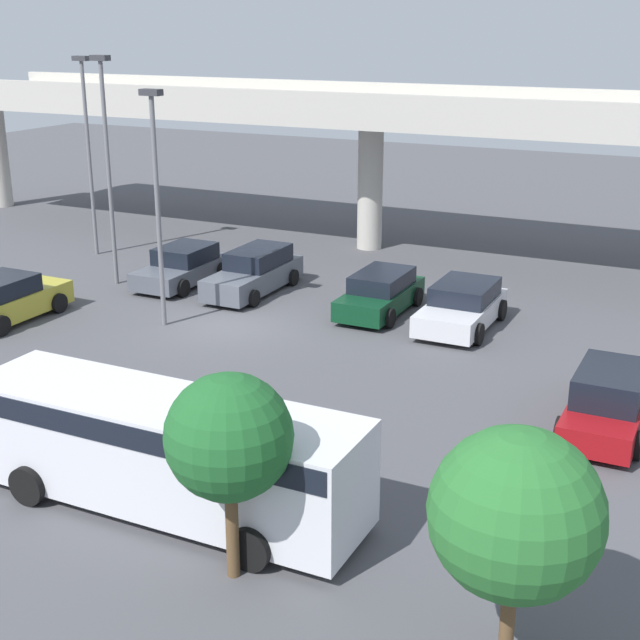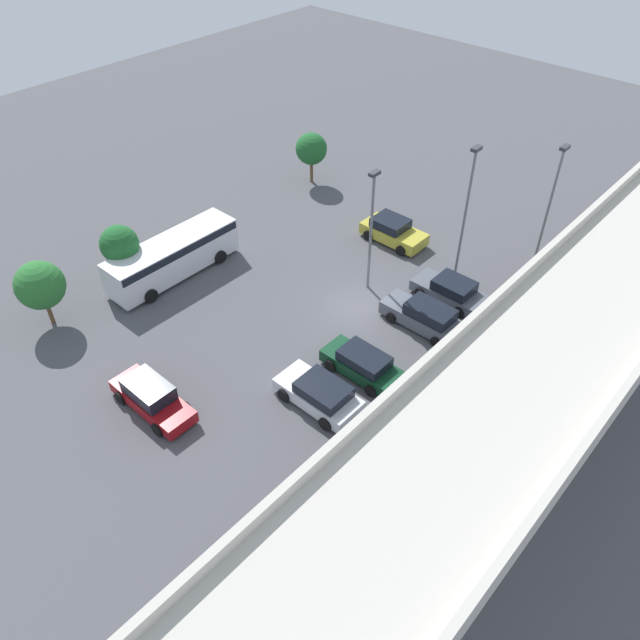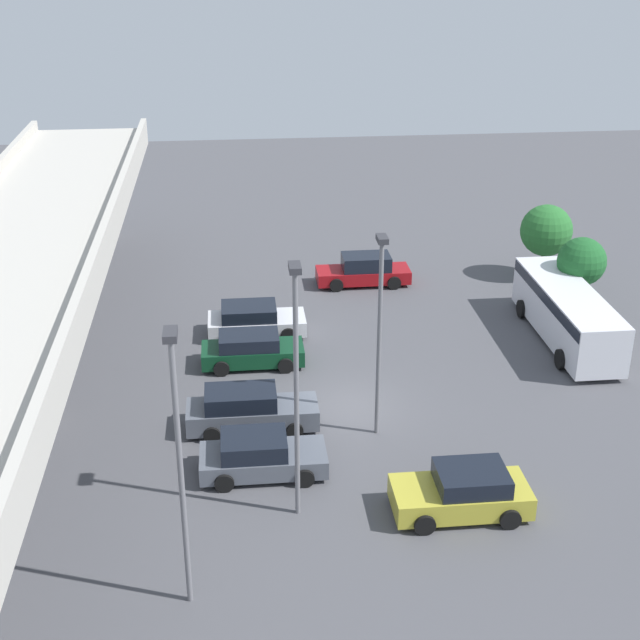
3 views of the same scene
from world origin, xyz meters
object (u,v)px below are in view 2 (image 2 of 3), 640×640
object	(u,v)px
parked_car_0	(393,231)
parked_car_5	(151,397)
lamp_post_near_aisle	(371,223)
tree_front_right	(40,285)
shuttle_bus	(173,255)
tree_front_left	(311,149)
lamp_post_mid_lot	(467,205)
parked_car_1	(450,291)
lamp_post_by_overpass	(550,202)
parked_car_3	(362,364)
parked_car_2	(425,317)
tree_front_centre	(119,244)
parked_car_4	(320,394)

from	to	relation	value
parked_car_0	parked_car_5	bearing A→B (deg)	-89.29
lamp_post_near_aisle	tree_front_right	bearing A→B (deg)	-37.65
tree_front_right	shuttle_bus	bearing A→B (deg)	168.73
parked_car_0	tree_front_left	bearing A→B (deg)	165.73
parked_car_0	lamp_post_mid_lot	bearing A→B (deg)	-5.40
parked_car_1	tree_front_right	xyz separation A→B (m)	(16.85, -15.68, 1.94)
parked_car_0	lamp_post_by_overpass	world-z (taller)	lamp_post_by_overpass
parked_car_3	shuttle_bus	xyz separation A→B (m)	(1.00, -14.20, 0.76)
shuttle_bus	parked_car_5	bearing A→B (deg)	46.40
parked_car_3	tree_front_right	xyz separation A→B (m)	(8.61, -15.71, 1.93)
parked_car_2	tree_front_right	size ratio (longest dim) A/B	1.22
parked_car_3	tree_front_right	size ratio (longest dim) A/B	1.08
parked_car_1	tree_front_centre	bearing A→B (deg)	36.98
parked_car_5	lamp_post_near_aisle	distance (m)	15.27
lamp_post_near_aisle	lamp_post_mid_lot	size ratio (longest dim) A/B	0.90
parked_car_3	tree_front_left	distance (m)	21.07
parked_car_2	parked_car_3	distance (m)	5.21
tree_front_left	parked_car_1	bearing A→B (deg)	71.60
parked_car_0	tree_front_right	world-z (taller)	tree_front_right
parked_car_4	parked_car_1	bearing A→B (deg)	-91.05
lamp_post_by_overpass	tree_front_left	distance (m)	18.37
lamp_post_mid_lot	parked_car_5	bearing A→B (deg)	-14.60
parked_car_5	lamp_post_by_overpass	size ratio (longest dim) A/B	0.58
shuttle_bus	tree_front_right	world-z (taller)	tree_front_right
parked_car_0	lamp_post_by_overpass	xyz separation A→B (m)	(-3.22, 8.61, 4.12)
parked_car_5	shuttle_bus	xyz separation A→B (m)	(-7.67, -8.05, 0.71)
parked_car_1	shuttle_bus	size ratio (longest dim) A/B	0.50
shuttle_bus	tree_front_centre	world-z (taller)	tree_front_centre
shuttle_bus	parked_car_0	bearing A→B (deg)	147.20
parked_car_5	lamp_post_near_aisle	size ratio (longest dim) A/B	0.63
parked_car_2	tree_front_right	xyz separation A→B (m)	(13.81, -15.97, 1.88)
parked_car_1	parked_car_2	xyz separation A→B (m)	(3.04, 0.29, 0.07)
parked_car_1	shuttle_bus	bearing A→B (deg)	33.14
shuttle_bus	tree_front_right	size ratio (longest dim) A/B	2.17
parked_car_3	tree_front_left	xyz separation A→B (m)	(-13.56, -16.01, 1.99)
parked_car_4	lamp_post_mid_lot	bearing A→B (deg)	-86.30
parked_car_4	tree_front_right	xyz separation A→B (m)	(5.58, -15.48, 1.92)
parked_car_2	shuttle_bus	bearing A→B (deg)	23.23
parked_car_1	tree_front_right	distance (m)	23.10
parked_car_0	tree_front_right	xyz separation A→B (m)	(19.72, -9.32, 1.89)
lamp_post_by_overpass	tree_front_right	distance (m)	29.20
parked_car_5	lamp_post_mid_lot	bearing A→B (deg)	75.40
parked_car_3	lamp_post_near_aisle	world-z (taller)	lamp_post_near_aisle
parked_car_4	tree_front_right	size ratio (longest dim) A/B	1.11
parked_car_2	lamp_post_mid_lot	xyz separation A→B (m)	(-5.41, -1.38, 4.21)
parked_car_0	lamp_post_mid_lot	xyz separation A→B (m)	(0.50, 5.27, 4.22)
tree_front_centre	parked_car_1	bearing A→B (deg)	126.98
parked_car_4	lamp_post_mid_lot	world-z (taller)	lamp_post_mid_lot
lamp_post_near_aisle	lamp_post_by_overpass	size ratio (longest dim) A/B	0.92
shuttle_bus	lamp_post_by_overpass	world-z (taller)	lamp_post_by_overpass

